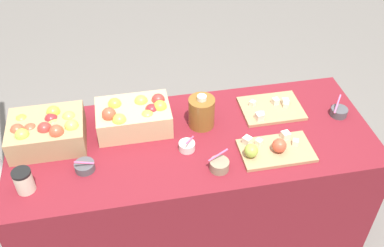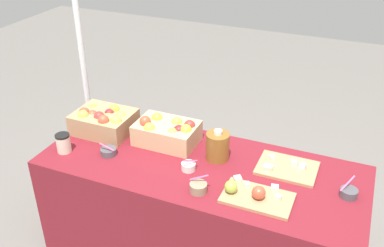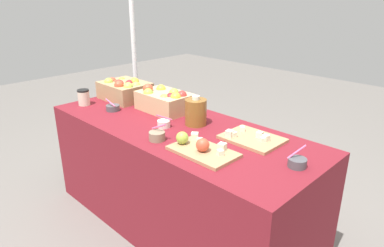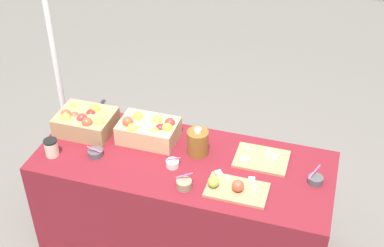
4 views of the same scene
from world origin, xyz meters
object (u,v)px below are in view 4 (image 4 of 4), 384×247
Objects in this scene: sample_bowl_near at (173,163)px; sample_bowl_extra at (184,184)px; cutting_board_back at (261,159)px; apple_crate_middle at (149,130)px; sample_bowl_far at (315,180)px; tent_pole at (53,46)px; cutting_board_front at (234,187)px; coffee_cup at (51,148)px; apple_crate_left at (86,121)px; sample_bowl_mid at (95,153)px; cider_jug at (198,142)px.

sample_bowl_extra is (0.13, -0.16, 0.00)m from sample_bowl_near.
cutting_board_back is 0.56m from sample_bowl_near.
apple_crate_middle is 3.51× the size of sample_bowl_far.
sample_bowl_far is 0.05× the size of tent_pole.
cutting_board_front is 0.50m from sample_bowl_far.
cutting_board_front is 3.07× the size of coffee_cup.
cutting_board_front is (1.10, -0.29, -0.05)m from apple_crate_left.
coffee_cup reaches higher than sample_bowl_mid.
coffee_cup is 0.05× the size of tent_pole.
apple_crate_left reaches higher than coffee_cup.
sample_bowl_mid is at bearing -165.54° from cutting_board_back.
apple_crate_left is at bearing 177.14° from sample_bowl_far.
cutting_board_front is at bearing -154.92° from sample_bowl_far.
sample_bowl_far reaches higher than sample_bowl_extra.
coffee_cup is at bearing -163.85° from sample_bowl_mid.
tent_pole is (-1.14, 0.63, 0.34)m from sample_bowl_near.
cider_jug reaches higher than cutting_board_back.
apple_crate_left is 3.57× the size of sample_bowl_extra.
apple_crate_left is 1.02× the size of cutting_board_front.
apple_crate_left is 0.17× the size of tent_pole.
coffee_cup is at bearing -161.49° from cider_jug.
coffee_cup is (-1.19, -0.02, 0.03)m from cutting_board_front.
cutting_board_front reaches higher than cutting_board_back.
apple_crate_left is at bearing -178.35° from cutting_board_back.
apple_crate_middle is 3.91× the size of sample_bowl_mid.
apple_crate_left is at bearing -44.37° from tent_pole.
cutting_board_front is 0.34m from cutting_board_back.
sample_bowl_far is at bearing 7.13° from sample_bowl_near.
coffee_cup reaches higher than sample_bowl_far.
sample_bowl_extra is 0.55× the size of cider_jug.
sample_bowl_near is at bearing 4.90° from sample_bowl_mid.
sample_bowl_far is at bearing -5.70° from apple_crate_middle.
apple_crate_left reaches higher than sample_bowl_near.
apple_crate_middle is at bearing 4.22° from apple_crate_left.
tent_pole is at bearing 166.21° from cutting_board_back.
apple_crate_left is 3.90× the size of sample_bowl_near.
apple_crate_left reaches higher than sample_bowl_far.
sample_bowl_extra is at bearing -168.31° from cutting_board_front.
apple_crate_middle is at bearing 153.78° from cutting_board_front.
sample_bowl_extra is at bearing -2.66° from coffee_cup.
tent_pole is (-1.55, 0.73, 0.34)m from cutting_board_front.
cutting_board_front is at bearing -25.22° from tent_pole.
cider_jug is at bearing 174.93° from sample_bowl_far.
sample_bowl_far is 0.92× the size of coffee_cup.
apple_crate_middle is at bearing 133.87° from sample_bowl_extra.
sample_bowl_mid is at bearing -52.51° from apple_crate_left.
apple_crate_left is 3.82× the size of sample_bowl_mid.
sample_bowl_extra is at bearing -159.86° from sample_bowl_far.
sample_bowl_near is 0.50× the size of cider_jug.
coffee_cup is at bearing -147.60° from apple_crate_middle.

